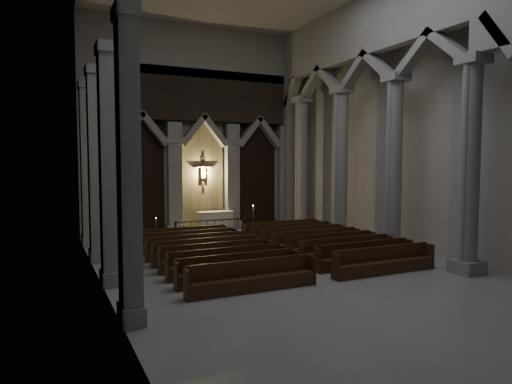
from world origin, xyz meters
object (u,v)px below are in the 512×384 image
altar (216,220)px  worshipper (245,230)px  pews (271,252)px  candle_stand_right (253,225)px  candle_stand_left (156,235)px  altar_rail (215,225)px

altar → worshipper: (0.14, -4.01, -0.05)m
altar → pews: 8.17m
altar → candle_stand_right: candle_stand_right is taller
candle_stand_left → worshipper: 4.65m
altar_rail → candle_stand_right: bearing=3.3°
altar_rail → candle_stand_left: 3.50m
altar_rail → worshipper: bearing=-76.9°
pews → candle_stand_right: bearing=70.9°
pews → worshipper: size_ratio=7.81×
altar → worshipper: bearing=-87.9°
altar → candle_stand_right: (1.94, -1.13, -0.25)m
candle_stand_right → worshipper: candle_stand_right is taller
altar → altar_rail: bearing=-111.3°
candle_stand_left → candle_stand_right: bearing=6.7°
candle_stand_left → worshipper: worshipper is taller
altar → altar_rail: (-0.49, -1.27, -0.08)m
altar → candle_stand_left: bearing=-155.3°
candle_stand_left → altar_rail: bearing=9.0°
altar → worshipper: worshipper is taller
candle_stand_left → candle_stand_right: 5.93m
candle_stand_left → candle_stand_right: candle_stand_right is taller
altar_rail → candle_stand_right: 2.45m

